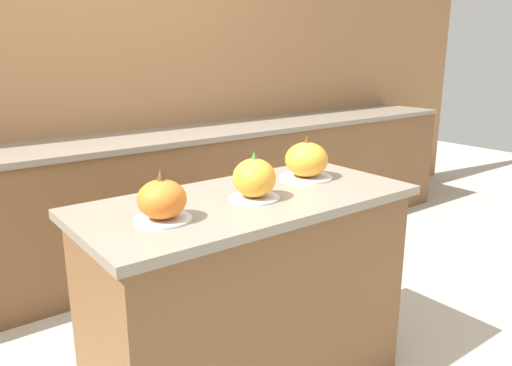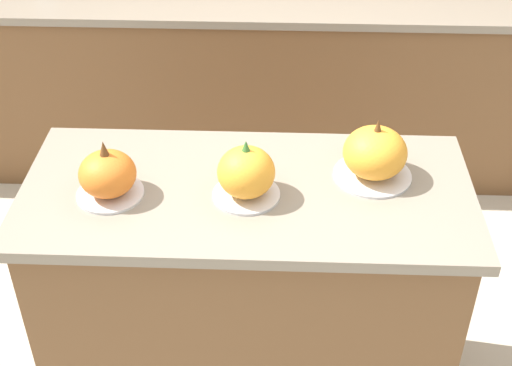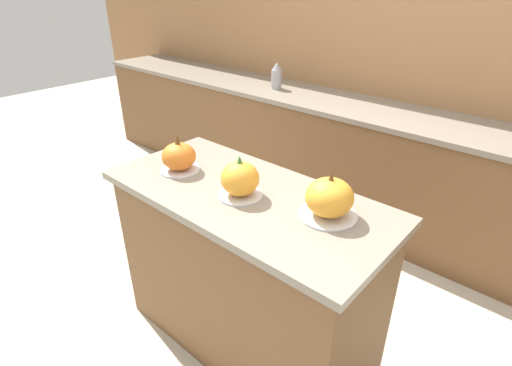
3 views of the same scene
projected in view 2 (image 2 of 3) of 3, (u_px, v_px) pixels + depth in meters
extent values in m
cube|color=brown|center=(248.00, 302.00, 2.31)|extent=(1.24, 0.55, 0.85)
cube|color=gray|center=(247.00, 193.00, 2.05)|extent=(1.30, 0.61, 0.03)
cube|color=brown|center=(263.00, 86.00, 3.49)|extent=(6.00, 0.56, 0.85)
cylinder|color=silver|center=(110.00, 193.00, 2.01)|extent=(0.19, 0.19, 0.01)
ellipsoid|color=orange|center=(107.00, 174.00, 1.97)|extent=(0.16, 0.16, 0.13)
cone|color=brown|center=(104.00, 149.00, 1.93)|extent=(0.03, 0.03, 0.05)
cylinder|color=silver|center=(247.00, 194.00, 2.01)|extent=(0.19, 0.19, 0.01)
ellipsoid|color=orange|center=(247.00, 172.00, 1.97)|extent=(0.16, 0.16, 0.15)
cone|color=#38702D|center=(246.00, 146.00, 1.92)|extent=(0.03, 0.03, 0.03)
cylinder|color=silver|center=(372.00, 175.00, 2.09)|extent=(0.23, 0.23, 0.01)
ellipsoid|color=orange|center=(375.00, 153.00, 2.04)|extent=(0.19, 0.19, 0.15)
cone|color=brown|center=(378.00, 126.00, 1.99)|extent=(0.02, 0.02, 0.04)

